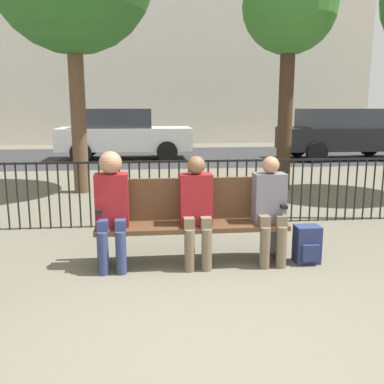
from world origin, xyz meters
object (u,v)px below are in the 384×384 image
at_px(backpack, 307,245).
at_px(parked_car_1, 122,133).
at_px(seated_person_1, 196,206).
at_px(tree_1, 290,10).
at_px(seated_person_0, 112,203).
at_px(seated_person_2, 270,205).
at_px(parked_car_0, 343,133).
at_px(park_bench, 191,217).

distance_m(backpack, parked_car_1, 10.02).
height_order(seated_person_1, parked_car_1, parked_car_1).
height_order(tree_1, parked_car_1, tree_1).
distance_m(seated_person_0, tree_1, 5.98).
relative_size(seated_person_0, seated_person_1, 1.05).
relative_size(seated_person_2, parked_car_0, 0.28).
bearing_deg(seated_person_1, parked_car_1, 97.57).
xyz_separation_m(seated_person_2, parked_car_0, (5.02, 8.91, 0.19)).
bearing_deg(backpack, park_bench, 171.29).
bearing_deg(backpack, parked_car_1, 104.47).
height_order(backpack, parked_car_1, parked_car_1).
distance_m(park_bench, seated_person_0, 0.88).
height_order(park_bench, seated_person_0, seated_person_0).
distance_m(park_bench, backpack, 1.31).
bearing_deg(backpack, parked_car_0, 62.85).
relative_size(seated_person_1, seated_person_2, 1.01).
xyz_separation_m(parked_car_0, parked_car_1, (-7.10, 0.71, 0.00)).
xyz_separation_m(seated_person_0, backpack, (2.11, -0.06, -0.51)).
distance_m(parked_car_0, parked_car_1, 7.14).
height_order(park_bench, seated_person_2, seated_person_2).
xyz_separation_m(seated_person_0, parked_car_1, (-0.39, 9.62, 0.13)).
relative_size(park_bench, tree_1, 0.45).
bearing_deg(parked_car_0, parked_car_1, 174.30).
xyz_separation_m(tree_1, parked_car_0, (3.51, 4.72, -2.69)).
xyz_separation_m(seated_person_2, tree_1, (1.51, 4.20, 2.88)).
xyz_separation_m(tree_1, parked_car_1, (-3.59, 5.43, -2.69)).
height_order(seated_person_2, parked_car_0, parked_car_0).
height_order(seated_person_2, tree_1, tree_1).
height_order(park_bench, tree_1, tree_1).
bearing_deg(seated_person_2, backpack, -8.22).
bearing_deg(seated_person_0, parked_car_1, 92.34).
height_order(tree_1, parked_car_0, tree_1).
relative_size(backpack, tree_1, 0.09).
bearing_deg(tree_1, backpack, -104.37).
height_order(park_bench, seated_person_1, seated_person_1).
xyz_separation_m(seated_person_1, backpack, (1.22, -0.06, -0.46)).
relative_size(backpack, parked_car_0, 0.10).
height_order(seated_person_1, seated_person_2, seated_person_1).
distance_m(seated_person_2, tree_1, 5.31).
relative_size(park_bench, parked_car_1, 0.49).
bearing_deg(seated_person_1, seated_person_0, 179.78).
bearing_deg(parked_car_1, seated_person_0, -87.66).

